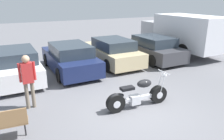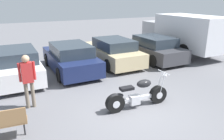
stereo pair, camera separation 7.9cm
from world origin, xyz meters
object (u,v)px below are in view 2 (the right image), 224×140
(motorcycle, at_px, (137,96))
(parked_car_navy, at_px, (70,58))
(parked_car_white, at_px, (16,64))
(parked_car_dark_grey, at_px, (152,48))
(parked_car_champagne, at_px, (112,52))
(person_standing, at_px, (28,77))
(delivery_truck, at_px, (183,32))

(motorcycle, bearing_deg, parked_car_navy, 100.26)
(motorcycle, relative_size, parked_car_white, 0.51)
(motorcycle, xyz_separation_m, parked_car_dark_grey, (4.06, 4.66, 0.25))
(parked_car_champagne, distance_m, parked_car_dark_grey, 2.47)
(parked_car_white, height_order, person_standing, person_standing)
(motorcycle, bearing_deg, parked_car_dark_grey, 48.91)
(motorcycle, height_order, delivery_truck, delivery_truck)
(parked_car_champagne, height_order, parked_car_dark_grey, same)
(parked_car_champagne, bearing_deg, motorcycle, -107.87)
(parked_car_white, distance_m, delivery_truck, 10.00)
(parked_car_dark_grey, relative_size, person_standing, 2.46)
(parked_car_dark_grey, distance_m, person_standing, 7.84)
(delivery_truck, xyz_separation_m, person_standing, (-9.80, -3.39, -0.32))
(parked_car_white, bearing_deg, parked_car_dark_grey, -0.62)
(parked_car_white, xyz_separation_m, person_standing, (0.17, -3.17, 0.41))
(motorcycle, relative_size, parked_car_champagne, 0.51)
(parked_car_white, bearing_deg, parked_car_champagne, 2.86)
(parked_car_dark_grey, height_order, delivery_truck, delivery_truck)
(motorcycle, relative_size, person_standing, 1.25)
(parked_car_champagne, relative_size, parked_car_dark_grey, 1.00)
(motorcycle, relative_size, delivery_truck, 0.38)
(parked_car_white, height_order, delivery_truck, delivery_truck)
(parked_car_navy, relative_size, delivery_truck, 0.75)
(person_standing, bearing_deg, parked_car_champagne, 35.76)
(parked_car_champagne, distance_m, delivery_truck, 5.11)
(parked_car_navy, distance_m, delivery_truck, 7.55)
(parked_car_navy, bearing_deg, motorcycle, -79.74)
(parked_car_navy, bearing_deg, parked_car_dark_grey, -0.33)
(parked_car_navy, xyz_separation_m, parked_car_champagne, (2.45, 0.30, 0.00))
(delivery_truck, bearing_deg, person_standing, -160.95)
(parked_car_champagne, xyz_separation_m, parked_car_dark_grey, (2.45, -0.32, 0.00))
(motorcycle, height_order, parked_car_white, parked_car_white)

